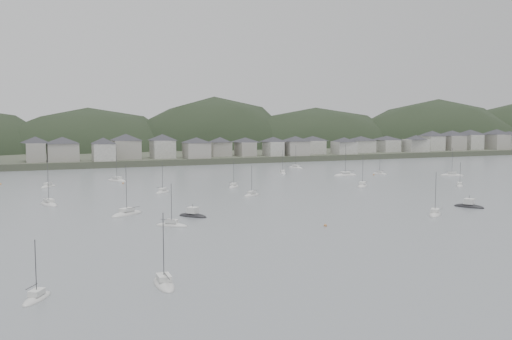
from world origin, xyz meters
name	(u,v)px	position (x,y,z in m)	size (l,w,h in m)	color
ground	(395,230)	(0.00, 0.00, 0.00)	(900.00, 900.00, 0.00)	slate
far_shore_land	(134,149)	(0.00, 295.00, 1.50)	(900.00, 250.00, 3.00)	#383D2D
forested_ridge	(149,171)	(4.83, 269.40, -11.28)	(851.55, 103.94, 102.57)	black
waterfront_town	(266,145)	(50.59, 183.34, 8.66)	(451.48, 28.46, 12.92)	#9E9B90
moored_fleet	(223,193)	(-14.40, 66.00, 0.18)	(238.03, 165.58, 13.54)	beige
motor_launch_near	(469,206)	(35.65, 17.39, 0.29)	(6.22, 8.10, 3.85)	black
motor_launch_far	(193,215)	(-34.01, 31.01, 0.29)	(6.81, 7.56, 3.80)	black
mooring_buoys	(215,200)	(-20.88, 54.45, 0.15)	(143.49, 133.96, 0.70)	#B1703B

